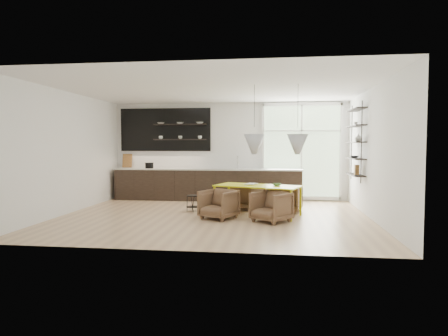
% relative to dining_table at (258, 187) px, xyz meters
% --- Properties ---
extents(room, '(7.02, 6.01, 2.91)m').
position_rel_dining_table_xyz_m(room, '(-0.41, 0.81, 0.81)').
color(room, '#D8B286').
rests_on(room, ground).
extents(kitchen_run, '(5.54, 0.69, 2.75)m').
position_rel_dining_table_xyz_m(kitchen_run, '(-1.68, 2.41, -0.05)').
color(kitchen_run, black).
rests_on(kitchen_run, ground).
extents(right_shelving, '(0.26, 1.22, 1.90)m').
position_rel_dining_table_xyz_m(right_shelving, '(2.37, 0.89, 1.00)').
color(right_shelving, black).
rests_on(right_shelving, ground).
extents(dining_table, '(2.09, 1.43, 0.70)m').
position_rel_dining_table_xyz_m(dining_table, '(0.00, 0.00, 0.00)').
color(dining_table, '#C6C906').
rests_on(dining_table, ground).
extents(armchair_back_left, '(0.95, 0.96, 0.64)m').
position_rel_dining_table_xyz_m(armchair_back_left, '(-0.28, 0.91, -0.33)').
color(armchair_back_left, brown).
rests_on(armchair_back_left, ground).
extents(armchair_back_right, '(0.85, 0.87, 0.66)m').
position_rel_dining_table_xyz_m(armchair_back_right, '(0.68, 0.63, -0.32)').
color(armchair_back_right, brown).
rests_on(armchair_back_right, ground).
extents(armchair_front_left, '(0.94, 0.95, 0.65)m').
position_rel_dining_table_xyz_m(armchair_front_left, '(-0.83, -0.53, -0.33)').
color(armchair_front_left, brown).
rests_on(armchair_front_left, ground).
extents(armchair_front_right, '(0.98, 0.98, 0.64)m').
position_rel_dining_table_xyz_m(armchair_front_right, '(0.32, -0.75, -0.33)').
color(armchair_front_right, brown).
rests_on(armchair_front_right, ground).
extents(wire_stool, '(0.31, 0.31, 0.40)m').
position_rel_dining_table_xyz_m(wire_stool, '(-1.61, 0.37, -0.40)').
color(wire_stool, black).
rests_on(wire_stool, ground).
extents(table_book, '(0.33, 0.38, 0.03)m').
position_rel_dining_table_xyz_m(table_book, '(-0.27, 0.18, 0.06)').
color(table_book, white).
rests_on(table_book, dining_table).
extents(table_bowl, '(0.24, 0.24, 0.06)m').
position_rel_dining_table_xyz_m(table_bowl, '(0.44, -0.07, 0.08)').
color(table_bowl, '#457045').
rests_on(table_bowl, dining_table).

